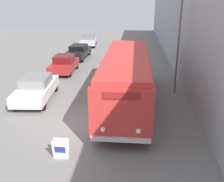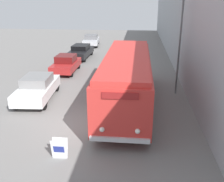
{
  "view_description": "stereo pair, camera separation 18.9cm",
  "coord_description": "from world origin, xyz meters",
  "px_view_note": "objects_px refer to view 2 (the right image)",
  "views": [
    {
      "loc": [
        2.77,
        -11.8,
        6.27
      ],
      "look_at": [
        1.68,
        0.5,
        1.77
      ],
      "focal_mm": 42.0,
      "sensor_mm": 36.0,
      "label": 1
    },
    {
      "loc": [
        2.96,
        -11.78,
        6.27
      ],
      "look_at": [
        1.68,
        0.5,
        1.77
      ],
      "focal_mm": 42.0,
      "sensor_mm": 36.0,
      "label": 2
    }
  ],
  "objects_px": {
    "parked_car_distant": "(91,40)",
    "vintage_bus": "(127,77)",
    "streetlamp": "(182,22)",
    "parked_car_far": "(81,51)",
    "parked_car_mid": "(66,64)",
    "parked_car_near": "(37,88)",
    "sign_board": "(59,149)"
  },
  "relations": [
    {
      "from": "parked_car_distant",
      "to": "vintage_bus",
      "type": "bearing_deg",
      "value": -78.85
    },
    {
      "from": "streetlamp",
      "to": "parked_car_far",
      "type": "bearing_deg",
      "value": 131.39
    },
    {
      "from": "streetlamp",
      "to": "parked_car_distant",
      "type": "xyz_separation_m",
      "value": [
        -8.95,
        17.28,
        -3.96
      ]
    },
    {
      "from": "vintage_bus",
      "to": "streetlamp",
      "type": "bearing_deg",
      "value": 33.75
    },
    {
      "from": "vintage_bus",
      "to": "parked_car_mid",
      "type": "xyz_separation_m",
      "value": [
        -5.55,
        6.54,
        -0.99
      ]
    },
    {
      "from": "parked_car_mid",
      "to": "vintage_bus",
      "type": "bearing_deg",
      "value": -49.68
    },
    {
      "from": "parked_car_near",
      "to": "parked_car_mid",
      "type": "xyz_separation_m",
      "value": [
        0.11,
        6.38,
        -0.02
      ]
    },
    {
      "from": "vintage_bus",
      "to": "parked_car_far",
      "type": "xyz_separation_m",
      "value": [
        -5.48,
        12.08,
        -1.01
      ]
    },
    {
      "from": "streetlamp",
      "to": "parked_car_near",
      "type": "height_order",
      "value": "streetlamp"
    },
    {
      "from": "vintage_bus",
      "to": "sign_board",
      "type": "height_order",
      "value": "vintage_bus"
    },
    {
      "from": "streetlamp",
      "to": "parked_car_distant",
      "type": "relative_size",
      "value": 1.65
    },
    {
      "from": "vintage_bus",
      "to": "parked_car_distant",
      "type": "height_order",
      "value": "vintage_bus"
    },
    {
      "from": "parked_car_near",
      "to": "parked_car_distant",
      "type": "relative_size",
      "value": 1.04
    },
    {
      "from": "vintage_bus",
      "to": "parked_car_far",
      "type": "height_order",
      "value": "vintage_bus"
    },
    {
      "from": "streetlamp",
      "to": "sign_board",
      "type": "bearing_deg",
      "value": -124.53
    },
    {
      "from": "vintage_bus",
      "to": "parked_car_near",
      "type": "relative_size",
      "value": 2.31
    },
    {
      "from": "parked_car_mid",
      "to": "parked_car_far",
      "type": "xyz_separation_m",
      "value": [
        0.08,
        5.54,
        -0.02
      ]
    },
    {
      "from": "parked_car_near",
      "to": "parked_car_far",
      "type": "xyz_separation_m",
      "value": [
        0.19,
        11.92,
        -0.05
      ]
    },
    {
      "from": "vintage_bus",
      "to": "parked_car_mid",
      "type": "distance_m",
      "value": 8.64
    },
    {
      "from": "sign_board",
      "to": "parked_car_near",
      "type": "distance_m",
      "value": 7.02
    },
    {
      "from": "parked_car_far",
      "to": "sign_board",
      "type": "bearing_deg",
      "value": -78.05
    },
    {
      "from": "parked_car_distant",
      "to": "parked_car_mid",
      "type": "bearing_deg",
      "value": -94.55
    },
    {
      "from": "vintage_bus",
      "to": "parked_car_distant",
      "type": "xyz_separation_m",
      "value": [
        -5.69,
        19.46,
        -0.99
      ]
    },
    {
      "from": "streetlamp",
      "to": "parked_car_distant",
      "type": "distance_m",
      "value": 19.86
    },
    {
      "from": "parked_car_far",
      "to": "parked_car_distant",
      "type": "xyz_separation_m",
      "value": [
        -0.22,
        7.37,
        0.02
      ]
    },
    {
      "from": "sign_board",
      "to": "parked_car_distant",
      "type": "distance_m",
      "value": 25.71
    },
    {
      "from": "streetlamp",
      "to": "vintage_bus",
      "type": "bearing_deg",
      "value": -146.25
    },
    {
      "from": "vintage_bus",
      "to": "streetlamp",
      "type": "xyz_separation_m",
      "value": [
        3.26,
        2.18,
        2.97
      ]
    },
    {
      "from": "parked_car_near",
      "to": "parked_car_mid",
      "type": "bearing_deg",
      "value": 84.99
    },
    {
      "from": "streetlamp",
      "to": "parked_car_mid",
      "type": "bearing_deg",
      "value": 153.65
    },
    {
      "from": "parked_car_mid",
      "to": "parked_car_near",
      "type": "bearing_deg",
      "value": -91.03
    },
    {
      "from": "parked_car_mid",
      "to": "parked_car_distant",
      "type": "distance_m",
      "value": 12.92
    }
  ]
}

